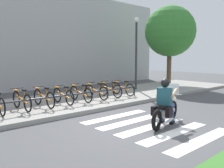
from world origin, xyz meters
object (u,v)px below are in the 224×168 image
bicycle_1 (22,100)px  bicycle_5 (96,92)px  street_lamp (136,47)px  bicycle_4 (81,94)px  bicycle_7 (123,88)px  bicycle_3 (63,96)px  bike_rack (79,94)px  tree_near_rack (170,31)px  bicycle_6 (110,90)px  motorcycle (166,110)px  bicycle_2 (44,98)px  rider (165,99)px

bicycle_1 → bicycle_5: bearing=0.0°
bicycle_1 → street_lamp: street_lamp is taller
bicycle_4 → bicycle_7: bearing=0.0°
bicycle_3 → bike_rack: 0.70m
tree_near_rack → bicycle_1: bearing=-172.7°
bicycle_3 → bicycle_6: size_ratio=0.99×
bicycle_5 → bicycle_6: bearing=-0.0°
bicycle_4 → bicycle_6: bearing=-0.0°
motorcycle → bicycle_5: motorcycle is taller
bicycle_3 → bicycle_5: bearing=0.0°
bicycle_5 → bicycle_2: bearing=-180.0°
rider → tree_near_rack: 10.52m
motorcycle → bicycle_4: bearing=93.6°
motorcycle → bicycle_7: 4.84m
bicycle_3 → bicycle_5: bicycle_5 is taller
bicycle_6 → motorcycle: bearing=-108.7°
bicycle_1 → bicycle_6: 4.26m
bicycle_2 → bicycle_4: size_ratio=1.04×
bicycle_3 → bicycle_6: bearing=-0.0°
motorcycle → bicycle_6: bearing=71.3°
motorcycle → bicycle_2: motorcycle is taller
bike_rack → tree_near_rack: (8.92, 1.98, 3.25)m
bicycle_3 → bicycle_6: (2.56, -0.00, 0.00)m
motorcycle → tree_near_rack: size_ratio=0.37×
bicycle_4 → tree_near_rack: (8.50, 1.43, 3.33)m
motorcycle → rider: (-0.08, -0.02, 0.36)m
bicycle_2 → bicycle_4: 1.70m
bicycle_2 → tree_near_rack: size_ratio=0.31×
bicycle_2 → bicycle_3: size_ratio=1.08×
bicycle_3 → rider: bearing=-76.3°
bike_rack → bicycle_7: bearing=10.5°
bicycle_7 → bicycle_1: bearing=-180.0°
bicycle_6 → bike_rack: 2.20m
bicycle_5 → tree_near_rack: tree_near_rack is taller
bicycle_2 → bicycle_1: bearing=-180.0°
bicycle_6 → bicycle_5: bearing=180.0°
motorcycle → bicycle_1: motorcycle is taller
bicycle_1 → street_lamp: (7.18, 1.03, 2.11)m
bicycle_4 → bicycle_5: (0.85, 0.00, -0.00)m
bicycle_3 → tree_near_rack: size_ratio=0.29×
bicycle_3 → bicycle_5: size_ratio=0.95×
bicycle_3 → bike_rack: size_ratio=0.24×
bicycle_4 → bicycle_5: same height
bicycle_5 → tree_near_rack: bearing=10.6°
bicycle_2 → bicycle_6: size_ratio=1.06×
bicycle_5 → bike_rack: (-1.28, -0.55, 0.08)m
bicycle_3 → bicycle_4: 0.85m
bicycle_7 → street_lamp: bearing=26.4°
rider → tree_near_rack: bearing=34.5°
bicycle_5 → bicycle_7: bearing=0.0°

